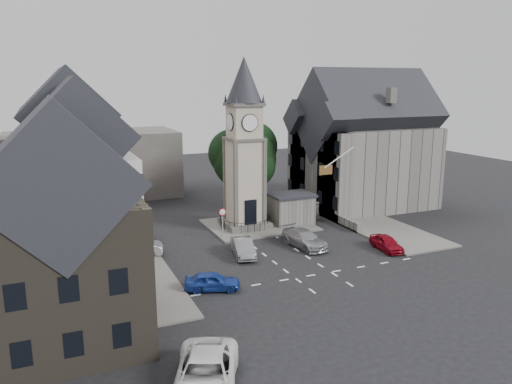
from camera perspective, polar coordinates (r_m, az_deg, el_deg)
name	(u,v)px	position (r m, az deg, el deg)	size (l,w,h in m)	color
ground	(281,252)	(42.04, 2.82, -6.90)	(120.00, 120.00, 0.00)	black
pavement_west	(117,249)	(44.12, -15.61, -6.32)	(6.00, 30.00, 0.14)	#595651
pavement_east	(348,214)	(54.44, 10.51, -2.51)	(6.00, 26.00, 0.14)	#595651
central_island	(259,225)	(49.54, 0.32, -3.78)	(10.00, 8.00, 0.16)	#595651
road_markings	(313,275)	(37.50, 6.56, -9.41)	(20.00, 8.00, 0.01)	silver
clock_tower	(244,145)	(47.33, -1.34, 5.41)	(4.86, 4.86, 16.25)	#4C4944
stone_shelter	(291,208)	(50.09, 4.01, -1.89)	(4.30, 3.30, 3.08)	#5F5C58
town_tree	(244,149)	(52.83, -1.35, 4.89)	(7.20, 7.20, 10.80)	black
warning_sign_post	(222,217)	(45.05, -3.86, -2.89)	(0.70, 0.19, 2.85)	black
terrace_pink	(67,159)	(52.15, -20.82, 3.54)	(8.10, 7.60, 12.80)	#C4878D
terrace_cream	(72,172)	(44.25, -20.30, 2.13)	(8.10, 7.60, 12.80)	beige
terrace_tudor	(80,197)	(36.48, -19.51, -0.52)	(8.10, 7.60, 12.00)	silver
building_sw_stone	(64,251)	(27.94, -21.12, -6.27)	(8.60, 7.60, 10.40)	#3E382F
backdrop_west	(93,165)	(64.60, -18.09, 2.99)	(20.00, 10.00, 8.00)	#4C4944
east_building	(363,152)	(57.68, 12.08, 4.54)	(14.40, 11.40, 12.60)	#5F5C58
east_boundary_wall	(316,209)	(54.54, 6.91, -1.95)	(0.40, 16.00, 0.90)	#5F5C58
flagpole	(339,157)	(47.62, 9.48, 3.92)	(3.68, 0.10, 2.74)	white
car_west_blue	(212,281)	(34.65, -5.02, -10.13)	(1.52, 3.78, 1.29)	#1B3895
car_west_silver	(133,247)	(42.07, -13.91, -6.11)	(1.68, 4.80, 1.58)	gray
car_west_grey	(125,234)	(45.95, -14.76, -4.71)	(2.29, 4.98, 1.38)	#333436
car_island_silver	(243,247)	(41.02, -1.50, -6.34)	(1.50, 4.31, 1.42)	gray
car_island_east	(304,239)	(43.33, 5.53, -5.33)	(2.05, 5.03, 1.46)	#999CA1
car_east_red	(387,243)	(43.78, 14.69, -5.64)	(1.50, 3.72, 1.27)	maroon
van_sw_white	(206,376)	(24.27, -5.79, -20.17)	(2.84, 6.15, 1.71)	white
pedestrian	(317,211)	(51.99, 7.00, -2.12)	(0.68, 0.45, 1.86)	#A69989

